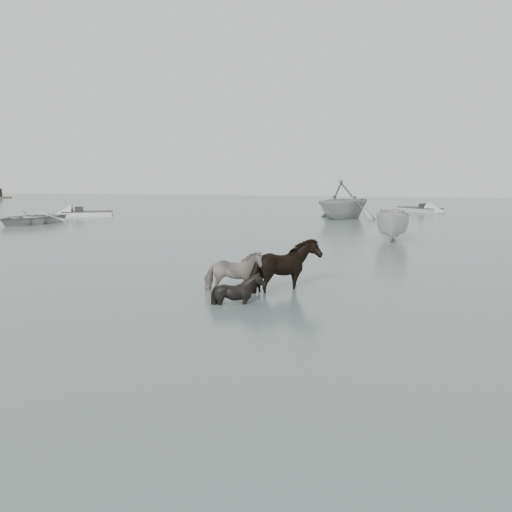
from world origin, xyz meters
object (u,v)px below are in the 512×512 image
pony_dark (286,260)px  pony_pinto (233,267)px  rowboat_lead (30,216)px  pony_black (238,280)px

pony_dark → pony_pinto: bearing=123.3°
pony_dark → rowboat_lead: (-20.27, 16.88, -0.36)m
pony_pinto → pony_dark: size_ratio=0.93×
rowboat_lead → pony_dark: bearing=-27.6°
pony_black → rowboat_lead: (-19.43, 18.67, -0.09)m
rowboat_lead → pony_pinto: bearing=-30.3°
pony_pinto → pony_black: bearing=-173.3°
rowboat_lead → pony_black: bearing=-31.7°
pony_dark → pony_black: (-0.84, -1.78, -0.27)m
pony_dark → pony_black: pony_dark is taller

